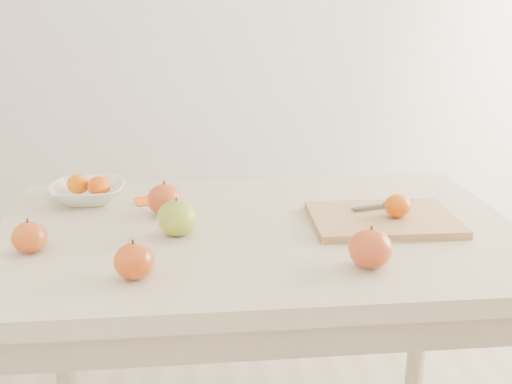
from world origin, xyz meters
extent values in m
cube|color=beige|center=(0.00, 0.00, 0.73)|extent=(1.20, 0.80, 0.04)
cylinder|color=#BCAA8E|center=(-0.54, 0.34, 0.35)|extent=(0.06, 0.06, 0.71)
cylinder|color=#BCAA8E|center=(0.54, 0.34, 0.35)|extent=(0.06, 0.06, 0.71)
cube|color=tan|center=(0.29, 0.00, 0.76)|extent=(0.34, 0.25, 0.02)
ellipsoid|color=#DA4807|center=(0.32, -0.01, 0.80)|extent=(0.06, 0.06, 0.05)
imported|color=white|center=(-0.42, 0.24, 0.77)|extent=(0.19, 0.19, 0.05)
ellipsoid|color=orange|center=(-0.44, 0.25, 0.79)|extent=(0.06, 0.06, 0.05)
ellipsoid|color=#D44B07|center=(-0.39, 0.22, 0.79)|extent=(0.06, 0.06, 0.05)
cube|color=#E75510|center=(-0.26, 0.21, 0.75)|extent=(0.07, 0.06, 0.01)
cube|color=orange|center=(-0.21, 0.21, 0.75)|extent=(0.05, 0.04, 0.01)
cube|color=white|center=(0.35, 0.07, 0.78)|extent=(0.08, 0.04, 0.01)
cube|color=#383B40|center=(0.27, 0.05, 0.78)|extent=(0.10, 0.04, 0.00)
ellipsoid|color=olive|center=(-0.18, -0.03, 0.79)|extent=(0.09, 0.09, 0.08)
ellipsoid|color=maroon|center=(-0.49, -0.10, 0.78)|extent=(0.07, 0.07, 0.07)
ellipsoid|color=maroon|center=(-0.22, 0.11, 0.79)|extent=(0.08, 0.08, 0.08)
ellipsoid|color=#980B0A|center=(0.19, -0.24, 0.79)|extent=(0.09, 0.09, 0.08)
ellipsoid|color=maroon|center=(-0.26, -0.25, 0.78)|extent=(0.08, 0.08, 0.07)
camera|label=1|loc=(-0.15, -1.37, 1.27)|focal=45.00mm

